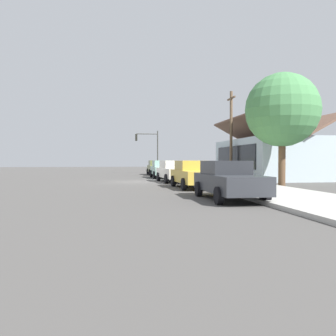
# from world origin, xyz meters

# --- Properties ---
(ground_plane) EXTENTS (120.00, 120.00, 0.00)m
(ground_plane) POSITION_xyz_m (0.00, 0.00, 0.00)
(ground_plane) COLOR #4C4947
(sidewalk_curb) EXTENTS (60.00, 4.20, 0.16)m
(sidewalk_curb) POSITION_xyz_m (0.00, 5.60, 0.08)
(sidewalk_curb) COLOR #B2AFA8
(sidewalk_curb) RESTS_ON ground
(car_olive) EXTENTS (4.66, 2.02, 1.59)m
(car_olive) POSITION_xyz_m (-11.81, 2.90, 0.81)
(car_olive) COLOR olive
(car_olive) RESTS_ON ground
(car_seafoam) EXTENTS (4.69, 2.06, 1.59)m
(car_seafoam) POSITION_xyz_m (-5.52, 2.66, 0.82)
(car_seafoam) COLOR #9ED1BC
(car_seafoam) RESTS_ON ground
(car_ivory) EXTENTS (4.91, 2.17, 1.59)m
(car_ivory) POSITION_xyz_m (0.49, 2.63, 0.82)
(car_ivory) COLOR silver
(car_ivory) RESTS_ON ground
(car_mustard) EXTENTS (4.79, 2.04, 1.59)m
(car_mustard) POSITION_xyz_m (6.13, 2.77, 0.82)
(car_mustard) COLOR gold
(car_mustard) RESTS_ON ground
(car_charcoal) EXTENTS (4.73, 2.03, 1.59)m
(car_charcoal) POSITION_xyz_m (12.16, 2.85, 0.82)
(car_charcoal) COLOR #2D3035
(car_charcoal) RESTS_ON ground
(storefront_building) EXTENTS (11.90, 7.03, 5.34)m
(storefront_building) POSITION_xyz_m (-2.93, 11.98, 1.86)
(storefront_building) COLOR #ADBCC6
(storefront_building) RESTS_ON ground
(shade_tree) EXTENTS (4.60, 4.60, 7.05)m
(shade_tree) POSITION_xyz_m (5.49, 8.65, 4.73)
(shade_tree) COLOR brown
(shade_tree) RESTS_ON ground
(traffic_light_main) EXTENTS (0.37, 2.79, 5.20)m
(traffic_light_main) POSITION_xyz_m (-16.24, 2.54, 3.49)
(traffic_light_main) COLOR #383833
(traffic_light_main) RESTS_ON ground
(utility_pole_wooden) EXTENTS (1.80, 0.24, 7.50)m
(utility_pole_wooden) POSITION_xyz_m (-2.70, 8.20, 3.93)
(utility_pole_wooden) COLOR brown
(utility_pole_wooden) RESTS_ON ground
(fire_hydrant_red) EXTENTS (0.22, 0.22, 0.71)m
(fire_hydrant_red) POSITION_xyz_m (1.83, 4.20, 0.50)
(fire_hydrant_red) COLOR red
(fire_hydrant_red) RESTS_ON sidewalk_curb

